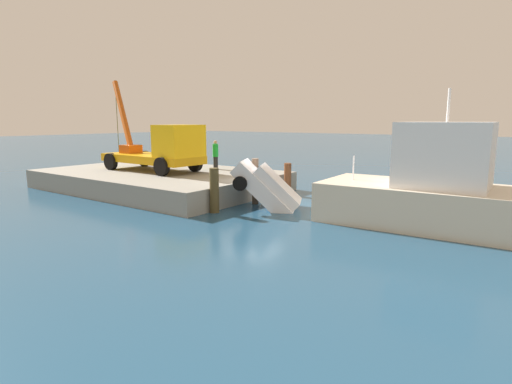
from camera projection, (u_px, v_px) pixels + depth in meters
The scene contains 9 objects.
ground at pixel (254, 202), 20.53m from camera, with size 200.00×200.00×0.00m, color navy.
dock at pixel (159, 180), 24.50m from camera, with size 13.58×8.84×1.06m, color gray.
crane_truck at pixel (161, 149), 23.85m from camera, with size 9.30×3.55×5.63m.
dock_worker at pixel (216, 155), 25.11m from camera, with size 0.34×0.34×1.74m.
salvaged_car at pixel (274, 196), 18.91m from camera, with size 4.11×3.41×3.49m.
moored_yacht at pixel (498, 217), 14.63m from camera, with size 11.85×4.33×6.71m.
piling_near at pixel (214, 190), 18.05m from camera, with size 0.41×0.41×1.97m, color #4C4124.
piling_mid at pixel (255, 181), 19.95m from camera, with size 0.32×0.32×2.20m, color #4E3C2E.
piling_far at pixel (288, 179), 22.28m from camera, with size 0.39×0.39×1.74m, color brown.
Camera 1 is at (11.93, -16.23, 4.01)m, focal length 29.08 mm.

